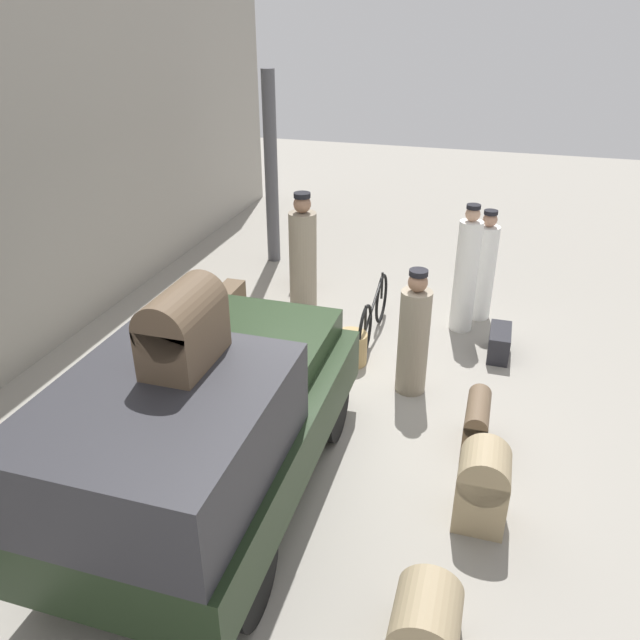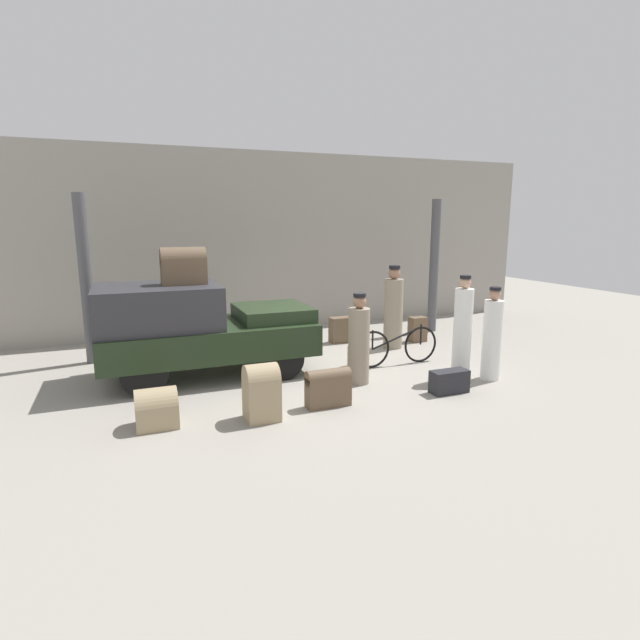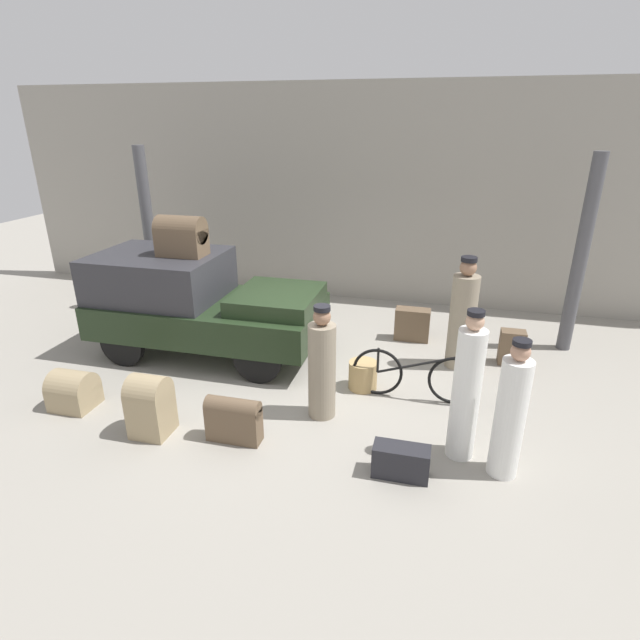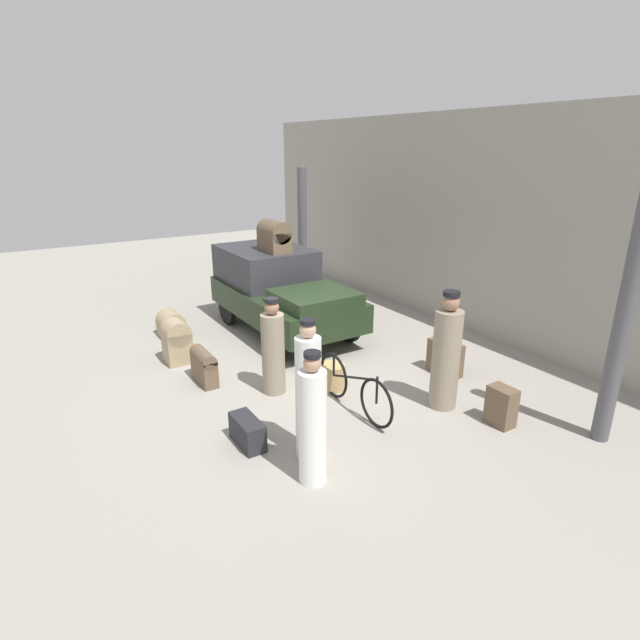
# 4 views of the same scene
# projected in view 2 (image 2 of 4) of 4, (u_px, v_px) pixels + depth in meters

# --- Properties ---
(ground_plane) EXTENTS (30.00, 30.00, 0.00)m
(ground_plane) POSITION_uv_depth(u_px,v_px,m) (314.00, 372.00, 9.37)
(ground_plane) COLOR gray
(station_building_facade) EXTENTS (16.00, 0.15, 4.50)m
(station_building_facade) POSITION_uv_depth(u_px,v_px,m) (256.00, 243.00, 12.65)
(station_building_facade) COLOR gray
(station_building_facade) RESTS_ON ground
(canopy_pillar_left) EXTENTS (0.23, 0.23, 3.32)m
(canopy_pillar_left) POSITION_uv_depth(u_px,v_px,m) (86.00, 280.00, 9.70)
(canopy_pillar_left) COLOR #4C4C51
(canopy_pillar_left) RESTS_ON ground
(canopy_pillar_right) EXTENTS (0.23, 0.23, 3.32)m
(canopy_pillar_right) POSITION_uv_depth(u_px,v_px,m) (434.00, 267.00, 12.60)
(canopy_pillar_right) COLOR #4C4C51
(canopy_pillar_right) RESTS_ON ground
(truck) EXTENTS (3.77, 1.82, 1.70)m
(truck) POSITION_uv_depth(u_px,v_px,m) (195.00, 326.00, 8.99)
(truck) COLOR black
(truck) RESTS_ON ground
(bicycle) EXTENTS (1.81, 0.04, 0.78)m
(bicycle) POSITION_uv_depth(u_px,v_px,m) (397.00, 346.00, 9.78)
(bicycle) COLOR black
(bicycle) RESTS_ON ground
(wicker_basket) EXTENTS (0.43, 0.43, 0.43)m
(wicker_basket) POSITION_uv_depth(u_px,v_px,m) (358.00, 357.00, 9.65)
(wicker_basket) COLOR tan
(wicker_basket) RESTS_ON ground
(porter_with_bicycle) EXTENTS (0.33, 0.33, 1.87)m
(porter_with_bicycle) POSITION_uv_depth(u_px,v_px,m) (462.00, 331.00, 8.85)
(porter_with_bicycle) COLOR white
(porter_with_bicycle) RESTS_ON ground
(conductor_in_dark_uniform) EXTENTS (0.37, 0.37, 1.59)m
(conductor_in_dark_uniform) POSITION_uv_depth(u_px,v_px,m) (359.00, 343.00, 8.62)
(conductor_in_dark_uniform) COLOR gray
(conductor_in_dark_uniform) RESTS_ON ground
(porter_standing_middle) EXTENTS (0.42, 0.42, 1.84)m
(porter_standing_middle) POSITION_uv_depth(u_px,v_px,m) (393.00, 311.00, 11.05)
(porter_standing_middle) COLOR gray
(porter_standing_middle) RESTS_ON ground
(porter_carrying_trunk) EXTENTS (0.33, 0.33, 1.67)m
(porter_carrying_trunk) POSITION_uv_depth(u_px,v_px,m) (492.00, 337.00, 8.83)
(porter_carrying_trunk) COLOR white
(porter_carrying_trunk) RESTS_ON ground
(trunk_umber_medium) EXTENTS (0.64, 0.27, 0.38)m
(trunk_umber_medium) POSITION_uv_depth(u_px,v_px,m) (449.00, 382.00, 8.23)
(trunk_umber_medium) COLOR #232328
(trunk_umber_medium) RESTS_ON ground
(trunk_wicker_pale) EXTENTS (0.62, 0.29, 0.59)m
(trunk_wicker_pale) POSITION_uv_depth(u_px,v_px,m) (343.00, 330.00, 11.66)
(trunk_wicker_pale) COLOR brown
(trunk_wicker_pale) RESTS_ON ground
(suitcase_small_leather) EXTENTS (0.39, 0.26, 0.58)m
(suitcase_small_leather) POSITION_uv_depth(u_px,v_px,m) (418.00, 329.00, 11.73)
(suitcase_small_leather) COLOR brown
(suitcase_small_leather) RESTS_ON ground
(suitcase_tan_flat) EXTENTS (0.69, 0.24, 0.59)m
(suitcase_tan_flat) POSITION_uv_depth(u_px,v_px,m) (328.00, 386.00, 7.60)
(suitcase_tan_flat) COLOR brown
(suitcase_tan_flat) RESTS_ON ground
(trunk_large_brown) EXTENTS (0.47, 0.46, 0.82)m
(trunk_large_brown) POSITION_uv_depth(u_px,v_px,m) (261.00, 391.00, 7.08)
(trunk_large_brown) COLOR #9E8966
(trunk_large_brown) RESTS_ON ground
(trunk_barrel_dark) EXTENTS (0.56, 0.50, 0.55)m
(trunk_barrel_dark) POSITION_uv_depth(u_px,v_px,m) (156.00, 409.00, 6.88)
(trunk_barrel_dark) COLOR #9E8966
(trunk_barrel_dark) RESTS_ON ground
(trunk_on_truck_roof) EXTENTS (0.76, 0.45, 0.65)m
(trunk_on_truck_roof) POSITION_uv_depth(u_px,v_px,m) (183.00, 266.00, 8.72)
(trunk_on_truck_roof) COLOR brown
(trunk_on_truck_roof) RESTS_ON truck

